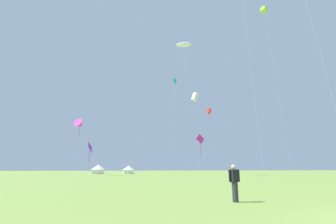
# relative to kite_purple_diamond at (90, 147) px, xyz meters

# --- Properties ---
(kite_purple_diamond) EXTENTS (1.18, 3.56, 7.92)m
(kite_purple_diamond) POSITION_rel_kite_purple_diamond_xyz_m (0.00, 0.00, 0.00)
(kite_purple_diamond) COLOR purple
(kite_purple_diamond) RESTS_ON ground
(kite_magenta_diamond) EXTENTS (2.86, 2.09, 10.34)m
(kite_magenta_diamond) POSITION_rel_kite_purple_diamond_xyz_m (27.11, -1.12, 2.32)
(kite_magenta_diamond) COLOR #E02DA3
(kite_magenta_diamond) RESTS_ON ground
(kite_lime_delta) EXTENTS (2.80, 2.65, 38.13)m
(kite_lime_delta) POSITION_rel_kite_purple_diamond_xyz_m (37.43, -17.46, 30.60)
(kite_lime_delta) COLOR #99DB2D
(kite_lime_delta) RESTS_ON ground
(kite_red_box) EXTENTS (1.17, 1.38, 15.27)m
(kite_red_box) POSITION_rel_kite_purple_diamond_xyz_m (26.54, -8.91, 8.08)
(kite_red_box) COLOR red
(kite_red_box) RESTS_ON ground
(kite_white_parafoil) EXTENTS (3.98, 2.80, 31.60)m
(kite_white_parafoil) POSITION_rel_kite_purple_diamond_xyz_m (20.86, -8.50, 24.49)
(kite_white_parafoil) COLOR white
(kite_white_parafoil) RESTS_ON ground
(kite_white_box) EXTENTS (2.20, 1.87, 21.81)m
(kite_white_box) POSITION_rel_kite_purple_diamond_xyz_m (26.39, -0.03, 14.12)
(kite_white_box) COLOR white
(kite_white_box) RESTS_ON ground
(kite_cyan_diamond) EXTENTS (2.03, 2.13, 23.86)m
(kite_cyan_diamond) POSITION_rel_kite_purple_diamond_xyz_m (19.47, -4.87, 15.92)
(kite_cyan_diamond) COLOR #1EB7CC
(kite_cyan_diamond) RESTS_ON ground
(kite_magenta_delta) EXTENTS (3.20, 3.20, 13.14)m
(kite_magenta_delta) POSITION_rel_kite_purple_diamond_xyz_m (-2.66, 0.07, 5.38)
(kite_magenta_delta) COLOR #E02DA3
(kite_magenta_delta) RESTS_ON ground
(person_spectator) EXTENTS (0.57, 0.33, 1.73)m
(person_spectator) POSITION_rel_kite_purple_diamond_xyz_m (10.87, -49.22, -5.58)
(person_spectator) COLOR #2D2D33
(person_spectator) RESTS_ON ground
(festival_tent_center) EXTENTS (4.22, 4.22, 2.74)m
(festival_tent_center) POSITION_rel_kite_purple_diamond_xyz_m (1.28, 18.67, -4.91)
(festival_tent_center) COLOR white
(festival_tent_center) RESTS_ON ground
(festival_tent_right) EXTENTS (3.78, 3.78, 2.46)m
(festival_tent_right) POSITION_rel_kite_purple_diamond_xyz_m (10.46, 18.67, -5.06)
(festival_tent_right) COLOR white
(festival_tent_right) RESTS_ON ground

